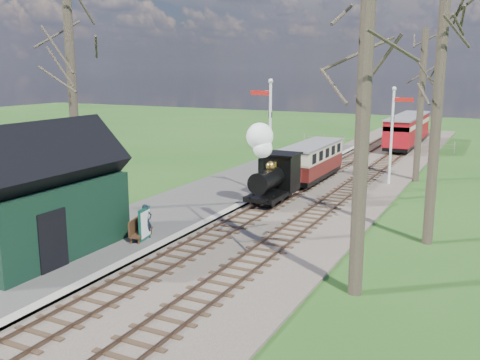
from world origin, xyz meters
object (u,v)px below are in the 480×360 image
(station_shed, at_px, (41,198))
(coach, at_px, (312,160))
(locomotive, at_px, (272,168))
(semaphore_far, at_px, (393,128))
(red_carriage_b, at_px, (413,127))
(semaphore_near, at_px, (269,130))
(red_carriage_a, at_px, (402,134))
(person, at_px, (146,221))
(bench, at_px, (138,229))
(sign_board, at_px, (145,224))

(station_shed, relative_size, coach, 0.97)
(locomotive, bearing_deg, station_shed, -111.83)
(semaphore_far, bearing_deg, red_carriage_b, 95.44)
(semaphore_near, height_order, red_carriage_a, semaphore_near)
(locomotive, relative_size, coach, 0.62)
(person, bearing_deg, locomotive, 6.69)
(semaphore_far, xyz_separation_m, red_carriage_a, (-1.77, 13.12, -1.81))
(station_shed, xyz_separation_m, person, (2.22, 3.11, -1.39))
(red_carriage_b, bearing_deg, semaphore_near, -97.79)
(station_shed, xyz_separation_m, locomotive, (4.29, 10.70, -0.38))
(station_shed, height_order, bench, station_shed)
(station_shed, relative_size, semaphore_far, 1.10)
(red_carriage_a, distance_m, red_carriage_b, 5.50)
(semaphore_far, relative_size, bench, 3.72)
(semaphore_far, bearing_deg, locomotive, -120.98)
(semaphore_near, bearing_deg, red_carriage_a, 80.01)
(coach, xyz_separation_m, person, (-2.08, -13.64, -0.51))
(locomotive, bearing_deg, red_carriage_a, 82.71)
(red_carriage_a, distance_m, bench, 28.64)
(station_shed, bearing_deg, coach, 75.61)
(semaphore_near, height_order, bench, semaphore_near)
(red_carriage_a, bearing_deg, bench, -99.93)
(red_carriage_b, bearing_deg, person, -97.95)
(semaphore_far, distance_m, person, 16.42)
(coach, xyz_separation_m, red_carriage_a, (2.60, 14.37, 0.15))
(semaphore_near, xyz_separation_m, semaphore_far, (5.14, 6.00, -0.27))
(semaphore_near, height_order, coach, semaphore_near)
(semaphore_near, relative_size, sign_board, 4.95)
(red_carriage_b, bearing_deg, coach, -97.45)
(station_shed, bearing_deg, semaphore_far, 64.28)
(red_carriage_a, height_order, sign_board, red_carriage_a)
(sign_board, distance_m, bench, 0.39)
(coach, relative_size, red_carriage_a, 1.23)
(locomotive, distance_m, person, 7.93)
(coach, height_order, bench, coach)
(semaphore_far, distance_m, red_carriage_b, 18.80)
(semaphore_near, bearing_deg, locomotive, -59.89)
(locomotive, bearing_deg, red_carriage_b, 84.25)
(coach, relative_size, red_carriage_b, 1.23)
(sign_board, bearing_deg, bench, -180.00)
(bench, relative_size, person, 1.13)
(semaphore_near, relative_size, red_carriage_a, 1.18)
(station_shed, distance_m, coach, 17.32)
(locomotive, height_order, person, locomotive)
(red_carriage_b, relative_size, sign_board, 4.21)
(red_carriage_b, relative_size, person, 3.89)
(red_carriage_b, bearing_deg, semaphore_far, -84.56)
(locomotive, xyz_separation_m, red_carriage_a, (2.61, 20.43, -0.35))
(semaphore_far, bearing_deg, person, -113.43)
(station_shed, bearing_deg, person, 54.49)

